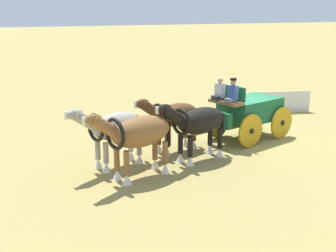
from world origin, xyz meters
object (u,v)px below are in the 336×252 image
Objects in this scene: draft_horse_lead_near at (138,134)px; draft_horse_rear_off at (174,117)px; draft_horse_lead_off at (115,128)px; draft_horse_rear_near at (198,123)px; show_wagon at (247,111)px.

draft_horse_rear_off is at bearing -136.10° from draft_horse_lead_near.
draft_horse_lead_near is at bearing 107.58° from draft_horse_lead_off.
draft_horse_lead_off is (2.47, 0.76, 0.02)m from draft_horse_rear_off.
draft_horse_rear_near is at bearing -162.86° from draft_horse_lead_near.
draft_horse_rear_near is (3.04, 1.62, 0.19)m from show_wagon.
draft_horse_rear_off is at bearing -162.86° from draft_horse_lead_off.
draft_horse_lead_off is (5.90, 1.14, 0.16)m from show_wagon.
draft_horse_lead_off reaches higher than draft_horse_rear_off.
show_wagon is 6.01m from draft_horse_lead_near.
draft_horse_rear_near is at bearing 28.02° from show_wagon.
show_wagon is 1.80× the size of draft_horse_rear_near.
draft_horse_lead_near reaches higher than draft_horse_rear_off.
show_wagon reaches higher than draft_horse_lead_off.
draft_horse_lead_off is at bearing 17.14° from draft_horse_rear_off.
draft_horse_rear_near is at bearing 170.56° from draft_horse_lead_off.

